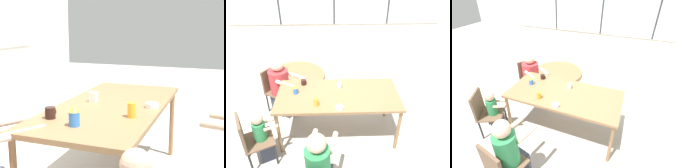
% 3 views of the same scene
% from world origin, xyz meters
% --- Properties ---
extents(dining_table, '(1.85, 0.88, 0.78)m').
position_xyz_m(dining_table, '(0.00, 0.00, 0.72)').
color(dining_table, olive).
rests_on(dining_table, ground_plane).
extents(coffee_mug, '(0.09, 0.08, 0.09)m').
position_xyz_m(coffee_mug, '(-0.54, 0.29, 0.82)').
color(coffee_mug, black).
rests_on(coffee_mug, dining_table).
extents(sippy_cup, '(0.08, 0.08, 0.14)m').
position_xyz_m(sippy_cup, '(-0.64, 0.04, 0.85)').
color(sippy_cup, blue).
rests_on(sippy_cup, dining_table).
extents(juice_glass, '(0.07, 0.07, 0.11)m').
position_xyz_m(juice_glass, '(-0.31, -0.27, 0.83)').
color(juice_glass, gold).
rests_on(juice_glass, dining_table).
extents(milk_carton_small, '(0.07, 0.07, 0.09)m').
position_xyz_m(milk_carton_small, '(0.02, 0.19, 0.82)').
color(milk_carton_small, silver).
rests_on(milk_carton_small, dining_table).
extents(bowl_white_shallow, '(0.11, 0.11, 0.04)m').
position_xyz_m(bowl_white_shallow, '(0.01, -0.35, 0.80)').
color(bowl_white_shallow, silver).
rests_on(bowl_white_shallow, dining_table).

